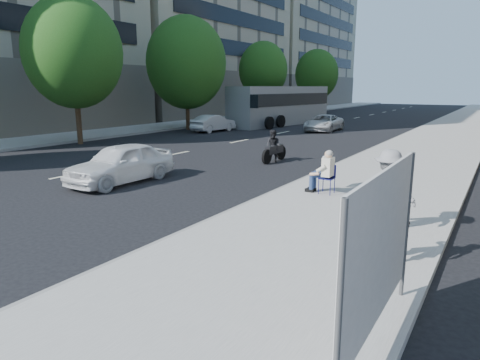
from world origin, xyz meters
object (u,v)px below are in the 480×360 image
Objects in this scene: pedestrian_woman at (397,220)px; white_sedan_mid at (214,123)px; white_sedan_far at (324,123)px; jogger at (388,190)px; motorcycle at (274,148)px; white_sedan_near at (121,163)px; protest_banner at (380,248)px; bus at (281,106)px; seated_protester at (324,169)px.

pedestrian_woman is 0.41× the size of white_sedan_mid.
jogger is at bearing -68.38° from white_sedan_far.
jogger is 9.75m from motorcycle.
white_sedan_mid is at bearing 115.96° from white_sedan_near.
pedestrian_woman is at bearing 139.22° from white_sedan_mid.
white_sedan_near is at bearing 152.30° from protest_banner.
protest_banner is at bearing -53.80° from bus.
pedestrian_woman is (2.96, -4.13, 0.04)m from seated_protester.
motorcycle is at bearing 69.78° from white_sedan_near.
white_sedan_far is at bearing 112.19° from protest_banner.
pedestrian_woman is 0.50× the size of protest_banner.
motorcycle reaches higher than white_sedan_mid.
bus reaches higher than protest_banner.
jogger is 0.88× the size of motorcycle.
jogger is 0.41× the size of white_sedan_far.
white_sedan_near is 1.97× the size of motorcycle.
motorcycle is at bearing 131.02° from seated_protester.
pedestrian_woman is at bearing -51.88° from bus.
seated_protester is at bearing -50.26° from jogger.
white_sedan_near is at bearing -165.57° from seated_protester.
protest_banner is at bearing 135.72° from white_sedan_mid.
bus is (-14.92, 24.72, 0.59)m from jogger.
pedestrian_woman is at bearing 103.17° from jogger.
white_sedan_mid is 1.83× the size of motorcycle.
white_sedan_far is at bearing -139.15° from white_sedan_mid.
protest_banner is (0.38, -2.86, 0.49)m from pedestrian_woman.
protest_banner is (3.34, -7.00, 0.53)m from seated_protester.
white_sedan_far is (-10.17, 23.00, -0.31)m from pedestrian_woman.
jogger is 0.48× the size of white_sedan_mid.
seated_protester is at bearing -52.92° from bus.
jogger is at bearing -51.12° from bus.
white_sedan_near reaches higher than white_sedan_mid.
white_sedan_mid is 8.33m from bus.
protest_banner is 0.76× the size of white_sedan_near.
motorcycle is at bearing -56.72° from bus.
white_sedan_mid is (-16.44, 16.60, -0.43)m from jogger.
white_sedan_far is (-0.50, 20.59, -0.08)m from white_sedan_near.
white_sedan_far is (-9.61, 21.29, -0.44)m from jogger.
white_sedan_near is (-6.70, -1.72, -0.19)m from seated_protester.
protest_banner is 0.70× the size of white_sedan_far.
protest_banner reaches higher than white_sedan_mid.
jogger is 1.80m from pedestrian_woman.
protest_banner is 1.50× the size of motorcycle.
white_sedan_far is 0.36× the size of bus.
seated_protester is at bearing 141.06° from white_sedan_mid.
seated_protester reaches higher than motorcycle.
bus is (-8.36, 17.52, 1.00)m from motorcycle.
pedestrian_woman reaches higher than white_sedan_far.
seated_protester is 7.77m from protest_banner.
seated_protester reaches higher than white_sedan_far.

